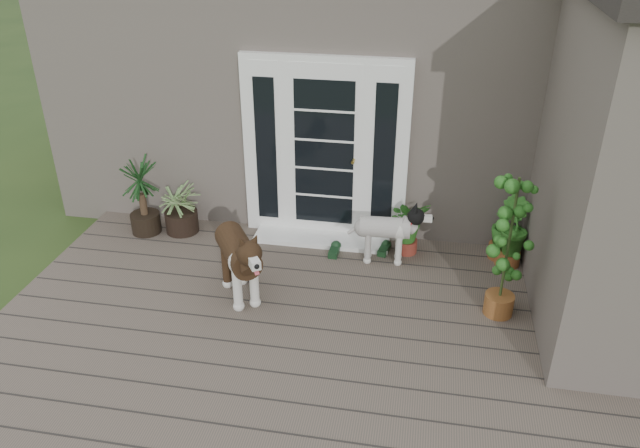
# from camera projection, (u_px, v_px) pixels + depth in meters

# --- Properties ---
(deck) EXTENTS (6.20, 4.60, 0.12)m
(deck) POSITION_uv_depth(u_px,v_px,m) (304.00, 355.00, 5.64)
(deck) COLOR #6B5B4C
(deck) RESTS_ON ground
(house_main) EXTENTS (7.40, 4.00, 3.10)m
(house_main) POSITION_uv_depth(u_px,v_px,m) (364.00, 74.00, 8.62)
(house_main) COLOR #665E54
(house_main) RESTS_ON ground
(door_unit) EXTENTS (1.90, 0.14, 2.15)m
(door_unit) POSITION_uv_depth(u_px,v_px,m) (325.00, 150.00, 7.04)
(door_unit) COLOR white
(door_unit) RESTS_ON deck
(door_step) EXTENTS (1.60, 0.40, 0.05)m
(door_step) POSITION_uv_depth(u_px,v_px,m) (322.00, 239.00, 7.37)
(door_step) COLOR white
(door_step) RESTS_ON deck
(brindle_dog) EXTENTS (0.87, 1.03, 0.80)m
(brindle_dog) POSITION_uv_depth(u_px,v_px,m) (239.00, 263.00, 6.18)
(brindle_dog) COLOR #3F2817
(brindle_dog) RESTS_ON deck
(white_dog) EXTENTS (0.76, 0.37, 0.62)m
(white_dog) POSITION_uv_depth(u_px,v_px,m) (384.00, 236.00, 6.84)
(white_dog) COLOR white
(white_dog) RESTS_ON deck
(spider_plant) EXTENTS (0.80, 0.80, 0.71)m
(spider_plant) POSITION_uv_depth(u_px,v_px,m) (180.00, 205.00, 7.43)
(spider_plant) COLOR #A2B972
(spider_plant) RESTS_ON deck
(yucca) EXTENTS (0.78, 0.78, 0.97)m
(yucca) POSITION_uv_depth(u_px,v_px,m) (142.00, 196.00, 7.35)
(yucca) COLOR black
(yucca) RESTS_ON deck
(herb_a) EXTENTS (0.61, 0.61, 0.58)m
(herb_a) POSITION_uv_depth(u_px,v_px,m) (408.00, 230.00, 7.02)
(herb_a) COLOR #24661D
(herb_a) RESTS_ON deck
(herb_b) EXTENTS (0.54, 0.54, 0.59)m
(herb_b) POSITION_uv_depth(u_px,v_px,m) (510.00, 241.00, 6.78)
(herb_b) COLOR #265418
(herb_b) RESTS_ON deck
(herb_c) EXTENTS (0.48, 0.48, 0.55)m
(herb_c) POSITION_uv_depth(u_px,v_px,m) (504.00, 236.00, 6.92)
(herb_c) COLOR #24641C
(herb_c) RESTS_ON deck
(sapling) EXTENTS (0.56, 0.56, 1.52)m
(sapling) POSITION_uv_depth(u_px,v_px,m) (508.00, 247.00, 5.75)
(sapling) COLOR #1D5919
(sapling) RESTS_ON deck
(clog_left) EXTENTS (0.15, 0.31, 0.09)m
(clog_left) POSITION_uv_depth(u_px,v_px,m) (334.00, 250.00, 7.09)
(clog_left) COLOR black
(clog_left) RESTS_ON deck
(clog_right) EXTENTS (0.19, 0.32, 0.09)m
(clog_right) POSITION_uv_depth(u_px,v_px,m) (384.00, 249.00, 7.13)
(clog_right) COLOR black
(clog_right) RESTS_ON deck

